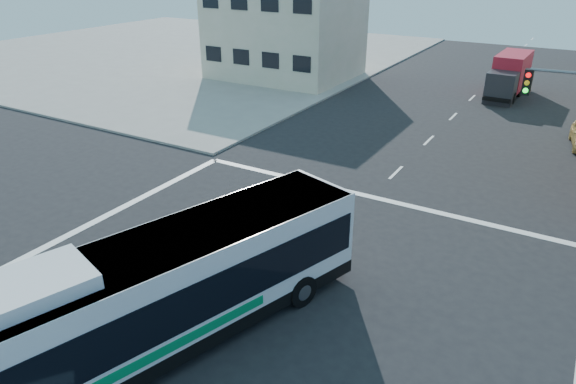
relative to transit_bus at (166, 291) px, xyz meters
The scene contains 5 objects.
ground 3.84m from the transit_bus, 66.38° to the left, with size 120.00×120.00×0.00m, color black.
sidewalk_nw 50.85m from the transit_bus, 131.48° to the left, with size 50.00×50.00×0.15m, color gray.
building_west 36.64m from the transit_bus, 115.38° to the left, with size 12.06×10.06×8.00m.
transit_bus is the anchor object (origin of this frame).
box_truck 36.36m from the transit_bus, 84.42° to the left, with size 2.39×7.40×3.30m.
Camera 1 is at (7.87, -11.78, 10.74)m, focal length 32.00 mm.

